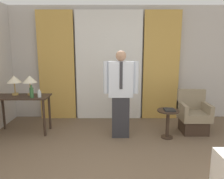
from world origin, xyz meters
The scene contains 13 objects.
wall_back centered at (0.00, 3.09, 1.35)m, with size 10.00×0.06×2.70m.
curtain_sheer_center centered at (0.00, 2.96, 1.29)m, with size 1.57×0.06×2.58m.
curtain_drape_left centered at (-1.25, 2.96, 1.29)m, with size 0.85×0.06×2.58m.
curtain_drape_right centered at (1.25, 2.96, 1.29)m, with size 0.85×0.06×2.58m.
desk centered at (-1.76, 2.03, 0.64)m, with size 1.11×0.51×0.77m.
table_lamp_left centered at (-1.91, 2.12, 1.09)m, with size 0.29×0.29×0.40m.
table_lamp_right centered at (-1.60, 2.12, 1.09)m, with size 0.29×0.29×0.40m.
bottle_near_edge centered at (-1.49, 1.89, 0.88)m, with size 0.07×0.07×0.25m.
bottle_by_lamp centered at (-1.35, 1.93, 0.84)m, with size 0.07×0.07×0.16m.
person centered at (0.24, 1.82, 0.91)m, with size 0.67×0.22×1.68m.
armchair centered at (1.76, 2.07, 0.33)m, with size 0.58×0.55×0.87m.
side_table centered at (1.15, 1.76, 0.38)m, with size 0.41×0.41×0.56m.
book centered at (1.17, 1.73, 0.57)m, with size 0.19×0.21×0.03m.
Camera 1 is at (0.08, -2.26, 1.76)m, focal length 35.00 mm.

